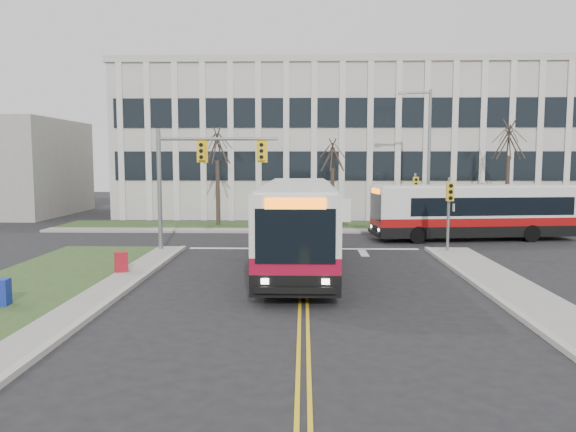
{
  "coord_description": "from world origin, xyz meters",
  "views": [
    {
      "loc": [
        -0.01,
        -20.96,
        4.67
      ],
      "look_at": [
        -0.75,
        5.55,
        2.0
      ],
      "focal_mm": 35.0,
      "sensor_mm": 36.0,
      "label": 1
    }
  ],
  "objects_px": {
    "bus_cross": "(474,213)",
    "streetlight": "(426,152)",
    "newspaper_box_blue": "(1,294)",
    "directory_sign": "(340,211)",
    "bus_main": "(298,227)",
    "newspaper_box_red": "(121,263)"
  },
  "relations": [
    {
      "from": "streetlight",
      "to": "newspaper_box_red",
      "type": "bearing_deg",
      "value": -136.03
    },
    {
      "from": "bus_main",
      "to": "newspaper_box_blue",
      "type": "height_order",
      "value": "bus_main"
    },
    {
      "from": "streetlight",
      "to": "newspaper_box_red",
      "type": "height_order",
      "value": "streetlight"
    },
    {
      "from": "streetlight",
      "to": "newspaper_box_blue",
      "type": "distance_m",
      "value": 27.13
    },
    {
      "from": "streetlight",
      "to": "newspaper_box_blue",
      "type": "relative_size",
      "value": 9.68
    },
    {
      "from": "directory_sign",
      "to": "newspaper_box_blue",
      "type": "bearing_deg",
      "value": -119.21
    },
    {
      "from": "directory_sign",
      "to": "newspaper_box_blue",
      "type": "relative_size",
      "value": 2.11
    },
    {
      "from": "bus_main",
      "to": "bus_cross",
      "type": "relative_size",
      "value": 1.15
    },
    {
      "from": "bus_cross",
      "to": "streetlight",
      "type": "bearing_deg",
      "value": -163.83
    },
    {
      "from": "streetlight",
      "to": "newspaper_box_blue",
      "type": "xyz_separation_m",
      "value": [
        -17.53,
        -20.16,
        -4.72
      ]
    },
    {
      "from": "bus_main",
      "to": "newspaper_box_blue",
      "type": "relative_size",
      "value": 14.13
    },
    {
      "from": "bus_main",
      "to": "newspaper_box_red",
      "type": "height_order",
      "value": "bus_main"
    },
    {
      "from": "streetlight",
      "to": "directory_sign",
      "type": "relative_size",
      "value": 4.6
    },
    {
      "from": "directory_sign",
      "to": "bus_main",
      "type": "height_order",
      "value": "bus_main"
    },
    {
      "from": "newspaper_box_blue",
      "to": "streetlight",
      "type": "bearing_deg",
      "value": 43.99
    },
    {
      "from": "newspaper_box_blue",
      "to": "directory_sign",
      "type": "bearing_deg",
      "value": 55.79
    },
    {
      "from": "bus_main",
      "to": "newspaper_box_red",
      "type": "relative_size",
      "value": 14.13
    },
    {
      "from": "bus_main",
      "to": "directory_sign",
      "type": "bearing_deg",
      "value": 79.35
    },
    {
      "from": "bus_main",
      "to": "bus_cross",
      "type": "height_order",
      "value": "bus_main"
    },
    {
      "from": "streetlight",
      "to": "newspaper_box_red",
      "type": "relative_size",
      "value": 9.68
    },
    {
      "from": "streetlight",
      "to": "bus_cross",
      "type": "height_order",
      "value": "streetlight"
    },
    {
      "from": "directory_sign",
      "to": "bus_cross",
      "type": "height_order",
      "value": "bus_cross"
    }
  ]
}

